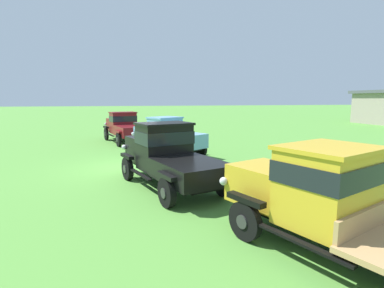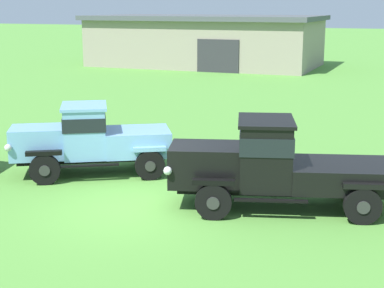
% 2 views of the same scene
% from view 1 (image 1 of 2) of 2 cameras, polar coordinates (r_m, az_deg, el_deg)
% --- Properties ---
extents(ground_plane, '(240.00, 240.00, 0.00)m').
position_cam_1_polar(ground_plane, '(13.34, -12.30, -4.57)').
color(ground_plane, '#518E38').
extents(vintage_truck_foreground_near, '(5.85, 3.15, 2.09)m').
position_cam_1_polar(vintage_truck_foreground_near, '(21.48, -12.77, 3.27)').
color(vintage_truck_foreground_near, black).
rests_on(vintage_truck_foreground_near, ground).
extents(vintage_truck_second_in_line, '(4.70, 3.70, 2.04)m').
position_cam_1_polar(vintage_truck_second_in_line, '(15.98, -4.77, 1.63)').
color(vintage_truck_second_in_line, black).
rests_on(vintage_truck_second_in_line, ground).
extents(vintage_truck_midrow_center, '(5.60, 3.28, 2.18)m').
position_cam_1_polar(vintage_truck_midrow_center, '(10.37, -4.80, -1.99)').
color(vintage_truck_midrow_center, black).
rests_on(vintage_truck_midrow_center, ground).
extents(vintage_truck_far_side, '(5.84, 3.72, 2.11)m').
position_cam_1_polar(vintage_truck_far_side, '(6.52, 23.22, -8.74)').
color(vintage_truck_far_side, black).
rests_on(vintage_truck_far_side, ground).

